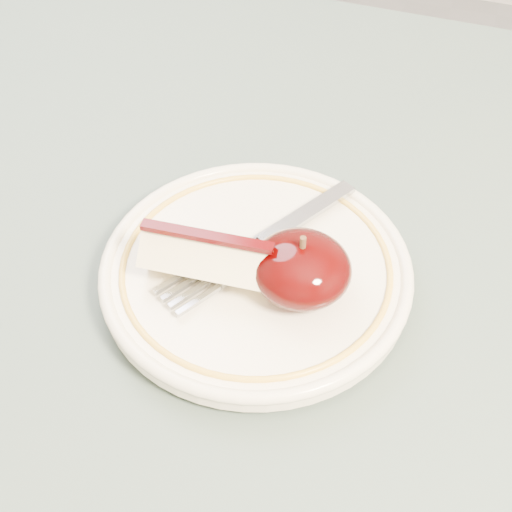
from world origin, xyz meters
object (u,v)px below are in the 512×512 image
(plate, at_px, (256,270))
(fork, at_px, (259,244))
(table, at_px, (230,415))
(apple_half, at_px, (301,269))

(plate, relative_size, fork, 1.36)
(plate, bearing_deg, table, -91.17)
(plate, xyz_separation_m, fork, (-0.00, 0.02, 0.01))
(table, bearing_deg, apple_half, 52.67)
(table, height_order, plate, plate)
(fork, bearing_deg, apple_half, -94.38)
(plate, distance_m, apple_half, 0.04)
(table, xyz_separation_m, plate, (0.00, 0.05, 0.10))
(plate, relative_size, apple_half, 3.25)
(table, relative_size, apple_half, 14.01)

